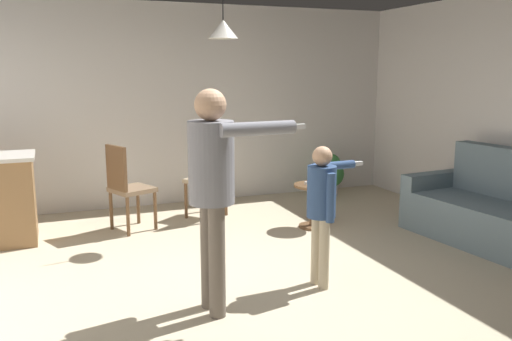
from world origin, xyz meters
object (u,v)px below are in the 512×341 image
person_child (322,200)px  dining_chair_near_wall (126,184)px  couch_floral (493,212)px  spare_remote_on_table (310,183)px  side_table_by_couch (312,200)px  person_adult (213,177)px  potted_plant_corner (330,173)px  dining_chair_by_counter (211,175)px

person_child → dining_chair_near_wall: size_ratio=1.21×
couch_floral → person_child: size_ratio=1.55×
dining_chair_near_wall → spare_remote_on_table: 2.10m
side_table_by_couch → dining_chair_near_wall: bearing=162.3°
person_adult → spare_remote_on_table: bearing=131.9°
person_adult → potted_plant_corner: (2.69, 3.05, -0.70)m
side_table_by_couch → potted_plant_corner: potted_plant_corner is taller
spare_remote_on_table → person_adult: bearing=-134.2°
couch_floral → spare_remote_on_table: bearing=46.5°
person_child → dining_chair_by_counter: person_child is taller
dining_chair_by_counter → spare_remote_on_table: (0.95, -0.83, -0.01)m
side_table_by_couch → potted_plant_corner: 1.66m
person_child → spare_remote_on_table: size_ratio=9.30×
dining_chair_near_wall → potted_plant_corner: bearing=79.5°
person_adult → dining_chair_by_counter: person_adult is taller
couch_floral → person_child: 2.32m
dining_chair_near_wall → side_table_by_couch: bearing=48.8°
spare_remote_on_table → couch_floral: bearing=-37.8°
person_adult → couch_floral: bearing=95.0°
dining_chair_by_counter → dining_chair_near_wall: same height
potted_plant_corner → spare_remote_on_table: (-1.01, -1.33, 0.19)m
person_adult → dining_chair_by_counter: (0.73, 2.55, -0.50)m
side_table_by_couch → spare_remote_on_table: size_ratio=4.00×
person_adult → spare_remote_on_table: person_adult is taller
side_table_by_couch → dining_chair_near_wall: dining_chair_near_wall is taller
potted_plant_corner → side_table_by_couch: bearing=-126.1°
couch_floral → potted_plant_corner: bearing=6.6°
side_table_by_couch → person_adult: (-1.71, -1.71, 0.72)m
person_child → dining_chair_near_wall: bearing=-152.7°
couch_floral → dining_chair_near_wall: same height
person_adult → person_child: 1.04m
couch_floral → person_adult: 3.36m
couch_floral → person_child: (-2.25, -0.37, 0.42)m
person_adult → spare_remote_on_table: size_ratio=13.02×
couch_floral → person_adult: person_adult is taller
side_table_by_couch → spare_remote_on_table: (-0.03, 0.02, 0.21)m
person_child → spare_remote_on_table: bearing=153.1°
side_table_by_couch → dining_chair_by_counter: (-0.98, 0.84, 0.22)m
couch_floral → dining_chair_by_counter: size_ratio=1.88×
person_adult → side_table_by_couch: bearing=131.1°
side_table_by_couch → spare_remote_on_table: 0.21m
couch_floral → potted_plant_corner: size_ratio=2.99×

